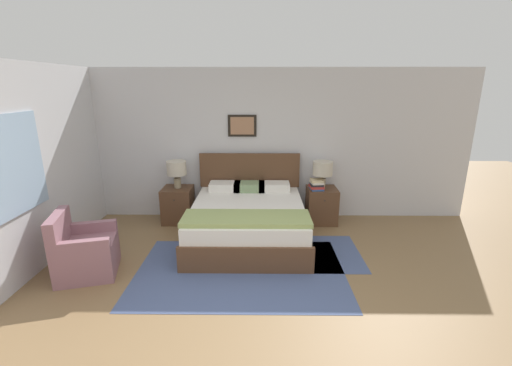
{
  "coord_description": "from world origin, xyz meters",
  "views": [
    {
      "loc": [
        0.17,
        -2.64,
        2.32
      ],
      "look_at": [
        0.13,
        1.8,
        1.04
      ],
      "focal_mm": 24.0,
      "sensor_mm": 36.0,
      "label": 1
    }
  ],
  "objects_px": {
    "bed": "(248,220)",
    "armchair": "(84,252)",
    "nightstand_by_door": "(321,205)",
    "table_lamp_by_door": "(323,170)",
    "nightstand_near_window": "(178,205)",
    "table_lamp_near_window": "(177,169)"
  },
  "relations": [
    {
      "from": "bed",
      "to": "armchair",
      "type": "relative_size",
      "value": 2.39
    },
    {
      "from": "nightstand_by_door",
      "to": "table_lamp_by_door",
      "type": "bearing_deg",
      "value": 123.37
    },
    {
      "from": "armchair",
      "to": "nightstand_near_window",
      "type": "xyz_separation_m",
      "value": [
        0.79,
        1.75,
        0.01
      ]
    },
    {
      "from": "bed",
      "to": "nightstand_by_door",
      "type": "xyz_separation_m",
      "value": [
        1.25,
        0.72,
        -0.02
      ]
    },
    {
      "from": "nightstand_by_door",
      "to": "table_lamp_by_door",
      "type": "distance_m",
      "value": 0.63
    },
    {
      "from": "nightstand_near_window",
      "to": "nightstand_by_door",
      "type": "xyz_separation_m",
      "value": [
        2.5,
        0.0,
        0.0
      ]
    },
    {
      "from": "armchair",
      "to": "nightstand_near_window",
      "type": "bearing_deg",
      "value": 141.05
    },
    {
      "from": "armchair",
      "to": "nightstand_near_window",
      "type": "distance_m",
      "value": 1.91
    },
    {
      "from": "bed",
      "to": "table_lamp_by_door",
      "type": "xyz_separation_m",
      "value": [
        1.24,
        0.74,
        0.62
      ]
    },
    {
      "from": "nightstand_near_window",
      "to": "bed",
      "type": "bearing_deg",
      "value": -30.04
    },
    {
      "from": "table_lamp_by_door",
      "to": "armchair",
      "type": "bearing_deg",
      "value": -151.73
    },
    {
      "from": "nightstand_near_window",
      "to": "table_lamp_by_door",
      "type": "bearing_deg",
      "value": 0.34
    },
    {
      "from": "bed",
      "to": "table_lamp_near_window",
      "type": "height_order",
      "value": "bed"
    },
    {
      "from": "table_lamp_by_door",
      "to": "bed",
      "type": "bearing_deg",
      "value": -149.25
    },
    {
      "from": "nightstand_by_door",
      "to": "table_lamp_by_door",
      "type": "height_order",
      "value": "table_lamp_by_door"
    },
    {
      "from": "bed",
      "to": "nightstand_by_door",
      "type": "distance_m",
      "value": 1.44
    },
    {
      "from": "table_lamp_by_door",
      "to": "table_lamp_near_window",
      "type": "bearing_deg",
      "value": 180.0
    },
    {
      "from": "table_lamp_by_door",
      "to": "nightstand_by_door",
      "type": "bearing_deg",
      "value": -56.63
    },
    {
      "from": "armchair",
      "to": "table_lamp_by_door",
      "type": "bearing_deg",
      "value": 103.56
    },
    {
      "from": "table_lamp_near_window",
      "to": "bed",
      "type": "bearing_deg",
      "value": -30.77
    },
    {
      "from": "nightstand_near_window",
      "to": "table_lamp_by_door",
      "type": "distance_m",
      "value": 2.57
    },
    {
      "from": "bed",
      "to": "table_lamp_near_window",
      "type": "relative_size",
      "value": 4.22
    }
  ]
}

